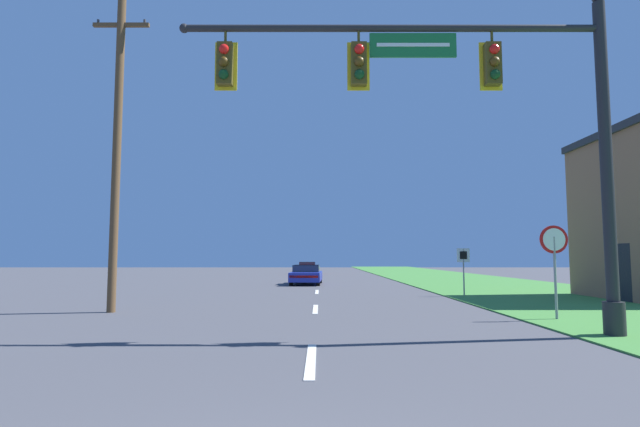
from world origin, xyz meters
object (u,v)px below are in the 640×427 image
at_px(car_ahead, 309,275).
at_px(route_sign_post, 466,261).
at_px(signal_mast, 488,116).
at_px(stop_sign, 557,251).
at_px(utility_pole_near, 120,146).
at_px(far_car, 310,268).

distance_m(car_ahead, route_sign_post, 11.86).
height_order(signal_mast, stop_sign, signal_mast).
height_order(car_ahead, utility_pole_near, utility_pole_near).
bearing_deg(car_ahead, signal_mast, -77.67).
xyz_separation_m(car_ahead, utility_pole_near, (-5.57, -15.77, 4.58)).
height_order(far_car, route_sign_post, route_sign_post).
bearing_deg(car_ahead, utility_pole_near, -109.44).
distance_m(signal_mast, far_car, 40.49).
height_order(signal_mast, car_ahead, signal_mast).
bearing_deg(far_car, utility_pole_near, -98.28).
distance_m(stop_sign, utility_pole_near, 13.32).
bearing_deg(signal_mast, utility_pole_near, 154.73).
xyz_separation_m(signal_mast, car_ahead, (-4.48, 20.51, -4.17)).
bearing_deg(far_car, car_ahead, -88.71).
bearing_deg(stop_sign, far_car, 101.60).
bearing_deg(stop_sign, car_ahead, 112.09).
bearing_deg(route_sign_post, signal_mast, -103.26).
relative_size(car_ahead, stop_sign, 1.84).
bearing_deg(route_sign_post, utility_pole_near, -153.50).
distance_m(car_ahead, stop_sign, 19.16).
xyz_separation_m(car_ahead, route_sign_post, (7.09, -9.46, 0.92)).
bearing_deg(utility_pole_near, car_ahead, 70.56).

